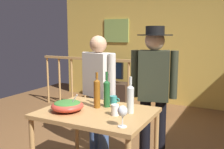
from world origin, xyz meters
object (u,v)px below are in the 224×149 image
(framed_picture, at_px, (116,31))
(wine_bottle_clear, at_px, (130,98))
(wine_bottle_amber, at_px, (97,93))
(tv_console, at_px, (111,91))
(mug_teal, at_px, (114,100))
(serving_table, at_px, (97,120))
(salad_bowl, at_px, (67,105))
(person_standing_right, at_px, (154,85))
(person_standing_left, at_px, (99,86))
(flat_screen_tv, at_px, (111,70))
(wine_bottle_green, at_px, (107,93))
(mug_white, at_px, (115,110))
(stair_railing, at_px, (116,80))

(framed_picture, relative_size, wine_bottle_clear, 1.78)
(wine_bottle_amber, bearing_deg, tv_console, 114.54)
(mug_teal, bearing_deg, serving_table, -96.37)
(serving_table, relative_size, wine_bottle_amber, 2.94)
(salad_bowl, distance_m, person_standing_right, 1.04)
(person_standing_left, bearing_deg, wine_bottle_amber, 133.22)
(serving_table, bearing_deg, flat_screen_tv, 114.86)
(wine_bottle_amber, distance_m, wine_bottle_clear, 0.38)
(wine_bottle_clear, relative_size, person_standing_left, 0.23)
(wine_bottle_green, height_order, person_standing_left, person_standing_left)
(flat_screen_tv, xyz_separation_m, mug_white, (1.70, -3.22, 0.14))
(tv_console, xyz_separation_m, flat_screen_tv, (0.00, -0.03, 0.51))
(stair_railing, height_order, flat_screen_tv, stair_railing)
(tv_console, height_order, wine_bottle_amber, wine_bottle_amber)
(serving_table, relative_size, salad_bowl, 3.40)
(salad_bowl, height_order, mug_teal, salad_bowl)
(stair_railing, xyz_separation_m, mug_white, (1.18, -2.41, 0.20))
(wine_bottle_clear, xyz_separation_m, mug_white, (-0.10, -0.13, -0.10))
(flat_screen_tv, distance_m, mug_white, 3.65)
(flat_screen_tv, distance_m, serving_table, 3.51)
(framed_picture, xyz_separation_m, mug_teal, (1.52, -3.19, -0.79))
(tv_console, bearing_deg, mug_white, -62.36)
(framed_picture, xyz_separation_m, serving_table, (1.49, -3.51, -0.93))
(tv_console, relative_size, person_standing_right, 0.54)
(flat_screen_tv, relative_size, mug_teal, 5.51)
(stair_railing, distance_m, person_standing_left, 1.80)
(tv_console, bearing_deg, serving_table, -65.35)
(mug_white, bearing_deg, salad_bowl, -168.64)
(person_standing_right, bearing_deg, mug_white, 64.13)
(stair_railing, xyz_separation_m, tv_console, (-0.53, 0.84, -0.45))
(stair_railing, bearing_deg, wine_bottle_amber, -68.51)
(stair_railing, height_order, mug_white, stair_railing)
(flat_screen_tv, bearing_deg, stair_railing, -56.96)
(wine_bottle_green, height_order, wine_bottle_clear, wine_bottle_green)
(serving_table, distance_m, mug_teal, 0.34)
(person_standing_left, relative_size, person_standing_right, 0.93)
(tv_console, relative_size, wine_bottle_amber, 2.39)
(salad_bowl, height_order, wine_bottle_amber, wine_bottle_amber)
(wine_bottle_clear, xyz_separation_m, person_standing_right, (0.05, 0.59, 0.03))
(stair_railing, bearing_deg, framed_picture, 115.51)
(framed_picture, distance_m, stair_railing, 1.60)
(framed_picture, bearing_deg, serving_table, -67.00)
(flat_screen_tv, relative_size, wine_bottle_clear, 1.76)
(flat_screen_tv, height_order, serving_table, flat_screen_tv)
(salad_bowl, distance_m, wine_bottle_amber, 0.33)
(mug_white, distance_m, mug_teal, 0.40)
(salad_bowl, bearing_deg, stair_railing, 105.37)
(framed_picture, xyz_separation_m, mug_white, (1.72, -3.54, -0.78))
(salad_bowl, distance_m, mug_teal, 0.54)
(tv_console, bearing_deg, stair_railing, -57.96)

